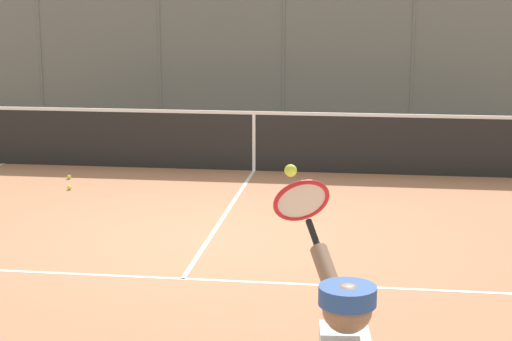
% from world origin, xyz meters
% --- Properties ---
extents(ground_plane, '(60.00, 60.00, 0.00)m').
position_xyz_m(ground_plane, '(0.00, 0.00, 0.00)').
color(ground_plane, '#B27551').
extents(court_line_markings, '(8.52, 9.60, 0.01)m').
position_xyz_m(court_line_markings, '(0.00, 1.77, 0.00)').
color(court_line_markings, white).
rests_on(court_line_markings, ground).
extents(fence_backdrop, '(19.05, 1.37, 3.25)m').
position_xyz_m(fence_backdrop, '(-0.00, -9.07, 1.61)').
color(fence_backdrop, slate).
rests_on(fence_backdrop, ground).
extents(tennis_net, '(10.95, 0.09, 1.07)m').
position_xyz_m(tennis_net, '(0.00, -3.84, 0.49)').
color(tennis_net, '#2D2D2D').
rests_on(tennis_net, ground).
extents(tennis_ball_near_net, '(0.07, 0.07, 0.07)m').
position_xyz_m(tennis_ball_near_net, '(2.48, -2.15, 0.03)').
color(tennis_ball_near_net, '#D6E042').
rests_on(tennis_ball_near_net, ground).
extents(tennis_ball_by_sideline, '(0.07, 0.07, 0.07)m').
position_xyz_m(tennis_ball_by_sideline, '(2.73, -2.83, 0.03)').
color(tennis_ball_by_sideline, '#C1D138').
rests_on(tennis_ball_by_sideline, ground).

